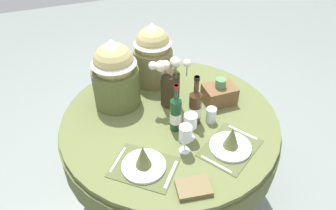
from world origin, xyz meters
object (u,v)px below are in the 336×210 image
(wine_bottle_left, at_px, (195,106))
(wine_bottle_centre, at_px, (176,113))
(gift_tub_back_centre, at_px, (153,51))
(woven_basket_side_right, at_px, (219,94))
(flower_vase, at_px, (170,83))
(place_setting_right, at_px, (231,142))
(book_on_table, at_px, (194,188))
(place_setting_left, at_px, (144,162))
(dining_table, at_px, (170,134))
(gift_tub_back_left, at_px, (115,71))
(tumbler_near_left, at_px, (211,115))
(wine_glass_right, at_px, (190,121))
(wine_glass_left, at_px, (185,134))

(wine_bottle_left, distance_m, wine_bottle_centre, 0.13)
(wine_bottle_left, xyz_separation_m, gift_tub_back_centre, (-0.10, 0.52, 0.12))
(woven_basket_side_right, bearing_deg, flower_vase, 164.43)
(place_setting_right, xyz_separation_m, book_on_table, (-0.31, -0.19, -0.03))
(book_on_table, height_order, woven_basket_side_right, woven_basket_side_right)
(book_on_table, xyz_separation_m, woven_basket_side_right, (0.44, 0.60, 0.05))
(flower_vase, bearing_deg, woven_basket_side_right, -15.57)
(place_setting_left, relative_size, wine_bottle_left, 1.26)
(dining_table, xyz_separation_m, flower_vase, (0.05, 0.14, 0.31))
(gift_tub_back_left, bearing_deg, place_setting_left, -90.05)
(gift_tub_back_centre, bearing_deg, book_on_table, -96.14)
(dining_table, height_order, gift_tub_back_centre, gift_tub_back_centre)
(dining_table, distance_m, tumbler_near_left, 0.32)
(book_on_table, relative_size, gift_tub_back_left, 0.37)
(gift_tub_back_centre, bearing_deg, woven_basket_side_right, -49.12)
(wine_glass_right, xyz_separation_m, book_on_table, (-0.12, -0.35, -0.12))
(wine_bottle_left, height_order, wine_glass_right, wine_bottle_left)
(wine_glass_left, height_order, woven_basket_side_right, wine_glass_left)
(place_setting_left, relative_size, gift_tub_back_left, 0.91)
(book_on_table, bearing_deg, flower_vase, 87.98)
(wine_bottle_centre, distance_m, gift_tub_back_centre, 0.55)
(dining_table, bearing_deg, flower_vase, 70.85)
(gift_tub_back_left, relative_size, woven_basket_side_right, 2.29)
(tumbler_near_left, bearing_deg, book_on_table, -124.67)
(woven_basket_side_right, bearing_deg, dining_table, -172.67)
(wine_bottle_centre, height_order, tumbler_near_left, wine_bottle_centre)
(place_setting_left, bearing_deg, flower_vase, 55.84)
(place_setting_right, height_order, wine_glass_right, wine_glass_right)
(wine_bottle_left, distance_m, woven_basket_side_right, 0.27)
(dining_table, xyz_separation_m, wine_bottle_centre, (0.00, -0.10, 0.27))
(gift_tub_back_left, bearing_deg, tumbler_near_left, -37.89)
(flower_vase, xyz_separation_m, wine_glass_right, (0.00, -0.34, -0.04))
(dining_table, distance_m, gift_tub_back_left, 0.55)
(tumbler_near_left, xyz_separation_m, gift_tub_back_left, (-0.50, 0.39, 0.20))
(wine_bottle_centre, height_order, gift_tub_back_centre, gift_tub_back_centre)
(dining_table, distance_m, woven_basket_side_right, 0.42)
(place_setting_left, bearing_deg, place_setting_right, -3.48)
(wine_bottle_left, relative_size, gift_tub_back_centre, 0.75)
(place_setting_left, distance_m, wine_glass_left, 0.27)
(flower_vase, relative_size, gift_tub_back_centre, 0.82)
(wine_bottle_left, bearing_deg, wine_glass_right, -123.77)
(dining_table, xyz_separation_m, wine_glass_right, (0.05, -0.21, 0.27))
(flower_vase, relative_size, wine_bottle_centre, 1.15)
(wine_glass_left, xyz_separation_m, woven_basket_side_right, (0.38, 0.34, -0.06))
(place_setting_left, xyz_separation_m, gift_tub_back_centre, (0.30, 0.76, 0.19))
(dining_table, bearing_deg, gift_tub_back_left, 134.52)
(tumbler_near_left, bearing_deg, flower_vase, 126.14)
(gift_tub_back_left, bearing_deg, wine_glass_left, -65.98)
(wine_glass_left, relative_size, book_on_table, 1.05)
(gift_tub_back_centre, bearing_deg, dining_table, -94.28)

